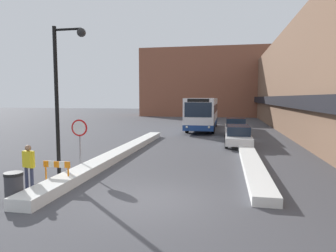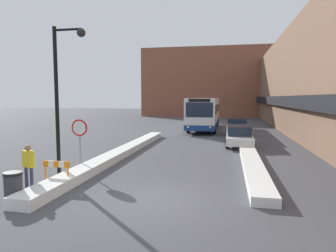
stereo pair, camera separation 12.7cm
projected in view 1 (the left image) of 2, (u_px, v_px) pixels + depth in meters
name	position (u px, v px, depth m)	size (l,w,h in m)	color
ground_plane	(152.00, 201.00, 9.73)	(160.00, 160.00, 0.00)	#47474C
building_row_right	(302.00, 83.00, 30.86)	(5.50, 60.00, 9.68)	brown
building_backdrop_far	(213.00, 83.00, 54.98)	(26.00, 8.00, 12.14)	brown
snow_bank_left	(120.00, 153.00, 17.22)	(0.90, 17.43, 0.38)	silver
snow_bank_right	(249.00, 157.00, 16.16)	(0.90, 14.54, 0.33)	silver
city_bus	(203.00, 113.00, 31.56)	(2.73, 11.59, 3.30)	silver
parked_car_front	(238.00, 135.00, 21.07)	(1.80, 4.84, 1.39)	silver
parked_car_middle	(235.00, 127.00, 26.62)	(1.87, 4.29, 1.55)	silver
stop_sign	(80.00, 134.00, 13.53)	(0.76, 0.08, 2.37)	gray
street_lamp	(62.00, 84.00, 12.48)	(1.46, 0.36, 6.28)	black
pedestrian	(29.00, 163.00, 10.93)	(0.51, 0.31, 1.63)	#333851
trash_bin	(14.00, 187.00, 9.63)	(0.59, 0.59, 0.95)	#38383D
construction_barricade	(57.00, 168.00, 11.37)	(1.10, 0.06, 0.94)	orange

